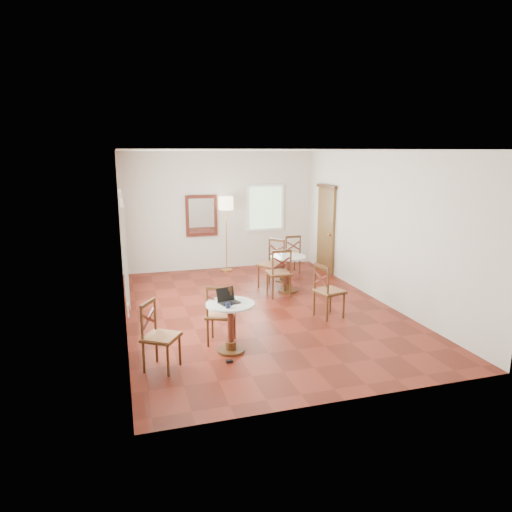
{
  "coord_description": "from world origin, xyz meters",
  "views": [
    {
      "loc": [
        -2.52,
        -8.13,
        2.97
      ],
      "look_at": [
        0.0,
        0.3,
        1.0
      ],
      "focal_mm": 32.57,
      "sensor_mm": 36.0,
      "label": 1
    }
  ],
  "objects": [
    {
      "name": "power_adapter",
      "position": [
        -1.11,
        -2.07,
        0.02
      ],
      "size": [
        0.1,
        0.06,
        0.04
      ],
      "primitive_type": "cube",
      "color": "black",
      "rests_on": "ground"
    },
    {
      "name": "cafe_table_near",
      "position": [
        -1.0,
        -1.71,
        0.48
      ],
      "size": [
        0.73,
        0.73,
        0.77
      ],
      "color": "#432610",
      "rests_on": "ground"
    },
    {
      "name": "chair_back_a",
      "position": [
        1.56,
        2.48,
        0.48
      ],
      "size": [
        0.45,
        0.45,
        0.97
      ],
      "rotation": [
        0.0,
        0.0,
        3.14
      ],
      "color": "#432610",
      "rests_on": "ground"
    },
    {
      "name": "ground",
      "position": [
        0.0,
        0.0,
        0.0
      ],
      "size": [
        7.0,
        7.0,
        0.0
      ],
      "primitive_type": "plane",
      "color": "maroon",
      "rests_on": "ground"
    },
    {
      "name": "chair_mid_a",
      "position": [
        0.63,
        0.72,
        0.51
      ],
      "size": [
        0.49,
        0.49,
        1.03
      ],
      "rotation": [
        0.0,
        0.0,
        3.11
      ],
      "color": "#432610",
      "rests_on": "ground"
    },
    {
      "name": "mouse",
      "position": [
        -1.01,
        -1.73,
        0.79
      ],
      "size": [
        0.09,
        0.07,
        0.03
      ],
      "primitive_type": "ellipsoid",
      "rotation": [
        0.0,
        0.0,
        0.13
      ],
      "color": "black",
      "rests_on": "cafe_table_near"
    },
    {
      "name": "room_shell",
      "position": [
        -0.06,
        0.27,
        1.89
      ],
      "size": [
        5.02,
        7.02,
        3.01
      ],
      "color": "beige",
      "rests_on": "ground"
    },
    {
      "name": "chair_back_b",
      "position": [
        0.71,
        1.42,
        0.54
      ],
      "size": [
        0.69,
        0.69,
        1.08
      ],
      "rotation": [
        0.0,
        0.0,
        -0.96
      ],
      "color": "#432610",
      "rests_on": "ground"
    },
    {
      "name": "floor_lamp",
      "position": [
        0.07,
        3.15,
        1.61
      ],
      "size": [
        0.37,
        0.37,
        1.9
      ],
      "color": "#BF8C3F",
      "rests_on": "ground"
    },
    {
      "name": "chair_mid_b",
      "position": [
        1.06,
        -0.73,
        0.5
      ],
      "size": [
        0.56,
        0.56,
        1.01
      ],
      "rotation": [
        0.0,
        0.0,
        1.81
      ],
      "color": "#432610",
      "rests_on": "ground"
    },
    {
      "name": "chair_near_b",
      "position": [
        -2.07,
        -1.97,
        0.48
      ],
      "size": [
        0.62,
        0.62,
        0.97
      ],
      "rotation": [
        0.0,
        0.0,
        1.0
      ],
      "color": "#432610",
      "rests_on": "ground"
    },
    {
      "name": "cafe_table_mid",
      "position": [
        0.93,
        0.98,
        0.49
      ],
      "size": [
        0.75,
        0.75,
        0.79
      ],
      "color": "#432610",
      "rests_on": "ground"
    },
    {
      "name": "navy_mug",
      "position": [
        -1.08,
        -1.91,
        0.81
      ],
      "size": [
        0.1,
        0.07,
        0.08
      ],
      "color": "black",
      "rests_on": "cafe_table_near"
    },
    {
      "name": "chair_near_a",
      "position": [
        -1.07,
        -1.35,
        0.48
      ],
      "size": [
        0.59,
        0.59,
        0.97
      ],
      "rotation": [
        0.0,
        0.0,
        2.75
      ],
      "color": "#432610",
      "rests_on": "ground"
    },
    {
      "name": "cafe_table_back",
      "position": [
        1.11,
        1.81,
        0.39
      ],
      "size": [
        0.6,
        0.6,
        0.64
      ],
      "color": "#432610",
      "rests_on": "ground"
    },
    {
      "name": "water_glass",
      "position": [
        -1.04,
        -1.51,
        0.83
      ],
      "size": [
        0.06,
        0.06,
        0.1
      ],
      "primitive_type": "cylinder",
      "color": "white",
      "rests_on": "cafe_table_near"
    },
    {
      "name": "laptop",
      "position": [
        -1.03,
        -1.66,
        0.83
      ],
      "size": [
        0.35,
        0.32,
        0.21
      ],
      "rotation": [
        0.0,
        0.0,
        0.29
      ],
      "color": "black",
      "rests_on": "cafe_table_near"
    }
  ]
}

